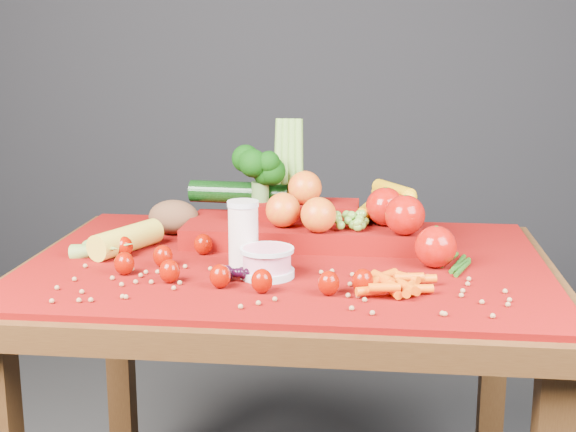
# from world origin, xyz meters

# --- Properties ---
(table) EXTENTS (1.10, 0.80, 0.75)m
(table) POSITION_xyz_m (0.00, 0.00, 0.66)
(table) COLOR #351C0C
(table) RESTS_ON ground
(red_cloth) EXTENTS (1.05, 0.75, 0.01)m
(red_cloth) POSITION_xyz_m (0.00, 0.00, 0.76)
(red_cloth) COLOR #6C0307
(red_cloth) RESTS_ON table
(milk_glass) EXTENTS (0.06, 0.06, 0.14)m
(milk_glass) POSITION_xyz_m (-0.08, -0.06, 0.83)
(milk_glass) COLOR beige
(milk_glass) RESTS_ON red_cloth
(yogurt_bowl) EXTENTS (0.11, 0.11, 0.06)m
(yogurt_bowl) POSITION_xyz_m (-0.02, -0.12, 0.79)
(yogurt_bowl) COLOR silver
(yogurt_bowl) RESTS_ON red_cloth
(strawberry_scatter) EXTENTS (0.54, 0.28, 0.05)m
(strawberry_scatter) POSITION_xyz_m (-0.12, -0.14, 0.79)
(strawberry_scatter) COLOR #971400
(strawberry_scatter) RESTS_ON red_cloth
(dark_grape_cluster) EXTENTS (0.06, 0.05, 0.03)m
(dark_grape_cluster) POSITION_xyz_m (-0.08, -0.15, 0.78)
(dark_grape_cluster) COLOR black
(dark_grape_cluster) RESTS_ON red_cloth
(soybean_scatter) EXTENTS (0.84, 0.24, 0.01)m
(soybean_scatter) POSITION_xyz_m (0.00, -0.20, 0.77)
(soybean_scatter) COLOR #9F7044
(soybean_scatter) RESTS_ON red_cloth
(corn_ear) EXTENTS (0.24, 0.26, 0.06)m
(corn_ear) POSITION_xyz_m (-0.37, -0.01, 0.78)
(corn_ear) COLOR gold
(corn_ear) RESTS_ON red_cloth
(potato) EXTENTS (0.12, 0.09, 0.08)m
(potato) POSITION_xyz_m (-0.29, 0.19, 0.80)
(potato) COLOR #513220
(potato) RESTS_ON red_cloth
(baby_carrot_pile) EXTENTS (0.18, 0.18, 0.03)m
(baby_carrot_pile) POSITION_xyz_m (0.22, -0.19, 0.78)
(baby_carrot_pile) COLOR #E05207
(baby_carrot_pile) RESTS_ON red_cloth
(green_bean_pile) EXTENTS (0.14, 0.12, 0.01)m
(green_bean_pile) POSITION_xyz_m (0.34, -0.01, 0.77)
(green_bean_pile) COLOR #1F4E12
(green_bean_pile) RESTS_ON red_cloth
(produce_mound) EXTENTS (0.60, 0.36, 0.27)m
(produce_mound) POSITION_xyz_m (0.05, 0.15, 0.82)
(produce_mound) COLOR #6C0307
(produce_mound) RESTS_ON red_cloth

